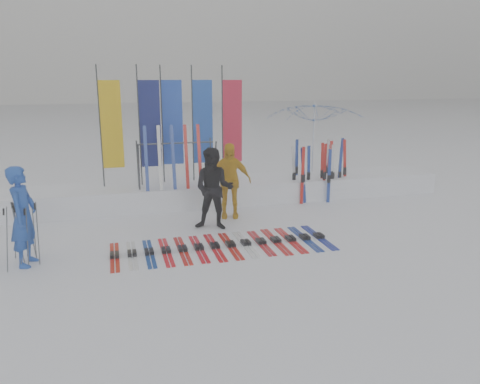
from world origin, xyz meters
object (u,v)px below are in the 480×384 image
object	(u,v)px
person_yellow	(229,181)
tent_canopy	(315,146)
person_blue	(23,216)
ski_rack	(176,158)
ski_row	(223,245)
person_black	(214,189)

from	to	relation	value
person_yellow	tent_canopy	size ratio (longest dim) A/B	0.61
person_blue	person_yellow	xyz separation A→B (m)	(4.45, 2.02, -0.00)
person_blue	ski_rack	distance (m)	4.60
tent_canopy	ski_row	xyz separation A→B (m)	(-3.90, -4.15, -1.37)
person_blue	ski_rack	xyz separation A→B (m)	(3.30, 3.18, 0.43)
person_blue	ski_rack	world-z (taller)	person_blue
tent_canopy	ski_rack	xyz separation A→B (m)	(-4.40, -0.90, -0.02)
ski_rack	person_blue	bearing A→B (deg)	-136.12
person_yellow	ski_rack	distance (m)	1.69
person_blue	person_yellow	size ratio (longest dim) A/B	1.00
person_blue	tent_canopy	size ratio (longest dim) A/B	0.61
person_black	ski_row	distance (m)	1.56
person_black	tent_canopy	size ratio (longest dim) A/B	0.61
person_black	person_yellow	size ratio (longest dim) A/B	1.01
ski_rack	person_yellow	bearing A→B (deg)	-45.40
ski_rack	person_black	bearing A→B (deg)	-73.71
person_black	person_yellow	xyz separation A→B (m)	(0.56, 0.83, -0.01)
person_blue	tent_canopy	xyz separation A→B (m)	(7.70, 4.08, 0.45)
person_blue	person_yellow	distance (m)	4.88
person_black	ski_rack	world-z (taller)	person_black
person_black	tent_canopy	xyz separation A→B (m)	(3.82, 2.89, 0.45)
person_yellow	ski_rack	xyz separation A→B (m)	(-1.14, 1.16, 0.43)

